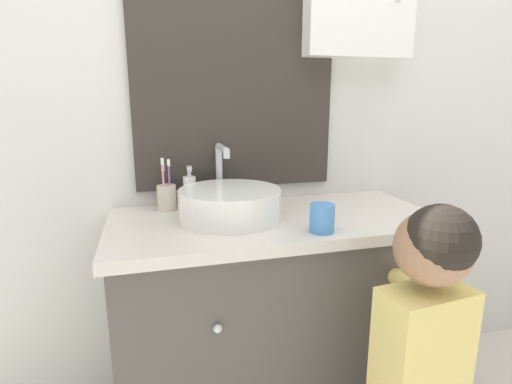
{
  "coord_description": "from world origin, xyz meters",
  "views": [
    {
      "loc": [
        -0.39,
        -0.85,
        1.17
      ],
      "look_at": [
        -0.08,
        0.3,
        0.89
      ],
      "focal_mm": 28.0,
      "sensor_mm": 36.0,
      "label": 1
    }
  ],
  "objects_px": {
    "sink_basin": "(230,203)",
    "toothbrush_holder": "(167,196)",
    "drinking_cup": "(322,218)",
    "soap_dispenser": "(190,192)",
    "child_figure": "(423,346)"
  },
  "relations": [
    {
      "from": "soap_dispenser",
      "to": "drinking_cup",
      "type": "distance_m",
      "value": 0.5
    },
    {
      "from": "sink_basin",
      "to": "drinking_cup",
      "type": "height_order",
      "value": "sink_basin"
    },
    {
      "from": "toothbrush_holder",
      "to": "child_figure",
      "type": "relative_size",
      "value": 0.2
    },
    {
      "from": "toothbrush_holder",
      "to": "child_figure",
      "type": "height_order",
      "value": "toothbrush_holder"
    },
    {
      "from": "child_figure",
      "to": "drinking_cup",
      "type": "distance_m",
      "value": 0.42
    },
    {
      "from": "toothbrush_holder",
      "to": "child_figure",
      "type": "distance_m",
      "value": 0.9
    },
    {
      "from": "sink_basin",
      "to": "drinking_cup",
      "type": "bearing_deg",
      "value": -41.28
    },
    {
      "from": "child_figure",
      "to": "drinking_cup",
      "type": "height_order",
      "value": "child_figure"
    },
    {
      "from": "toothbrush_holder",
      "to": "sink_basin",
      "type": "bearing_deg",
      "value": -39.41
    },
    {
      "from": "toothbrush_holder",
      "to": "drinking_cup",
      "type": "bearing_deg",
      "value": -40.44
    },
    {
      "from": "sink_basin",
      "to": "toothbrush_holder",
      "type": "relative_size",
      "value": 2.06
    },
    {
      "from": "sink_basin",
      "to": "toothbrush_holder",
      "type": "height_order",
      "value": "sink_basin"
    },
    {
      "from": "soap_dispenser",
      "to": "child_figure",
      "type": "xyz_separation_m",
      "value": [
        0.51,
        -0.63,
        -0.29
      ]
    },
    {
      "from": "sink_basin",
      "to": "drinking_cup",
      "type": "distance_m",
      "value": 0.31
    },
    {
      "from": "sink_basin",
      "to": "toothbrush_holder",
      "type": "bearing_deg",
      "value": 140.59
    }
  ]
}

